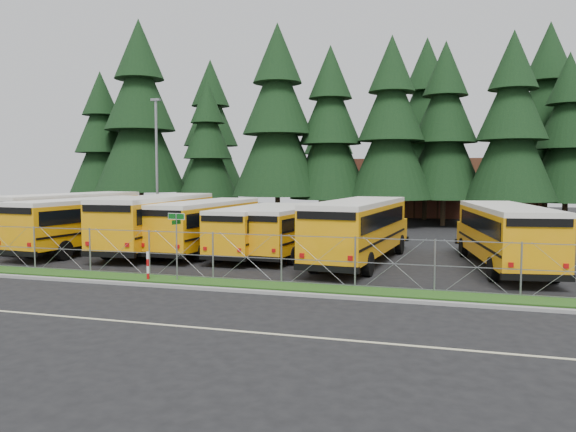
# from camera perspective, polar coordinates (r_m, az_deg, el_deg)

# --- Properties ---
(ground) EXTENTS (120.00, 120.00, 0.00)m
(ground) POSITION_cam_1_polar(r_m,az_deg,el_deg) (24.44, -4.49, -6.14)
(ground) COLOR black
(ground) RESTS_ON ground
(curb) EXTENTS (50.00, 0.25, 0.12)m
(curb) POSITION_cam_1_polar(r_m,az_deg,el_deg) (21.62, -7.45, -7.37)
(curb) COLOR gray
(curb) RESTS_ON ground
(grass_verge) EXTENTS (50.00, 1.40, 0.06)m
(grass_verge) POSITION_cam_1_polar(r_m,az_deg,el_deg) (22.89, -6.02, -6.78)
(grass_verge) COLOR #1B4112
(grass_verge) RESTS_ON ground
(road_lane_line) EXTENTS (50.00, 0.12, 0.01)m
(road_lane_line) POSITION_cam_1_polar(r_m,az_deg,el_deg) (17.38, -14.11, -10.53)
(road_lane_line) COLOR beige
(road_lane_line) RESTS_ON ground
(chainlink_fence) EXTENTS (44.00, 0.10, 2.00)m
(chainlink_fence) POSITION_cam_1_polar(r_m,az_deg,el_deg) (23.36, -5.38, -4.14)
(chainlink_fence) COLOR gray
(chainlink_fence) RESTS_ON ground
(brick_building) EXTENTS (22.00, 10.00, 6.00)m
(brick_building) POSITION_cam_1_polar(r_m,az_deg,el_deg) (62.52, 14.07, 2.84)
(brick_building) COLOR brown
(brick_building) RESTS_ON ground
(bus_0) EXTENTS (4.20, 12.47, 3.21)m
(bus_0) POSITION_cam_1_polar(r_m,az_deg,el_deg) (37.40, -20.96, -0.32)
(bus_0) COLOR orange
(bus_0) RESTS_ON ground
(bus_1) EXTENTS (3.81, 11.75, 3.03)m
(bus_1) POSITION_cam_1_polar(r_m,az_deg,el_deg) (34.05, -19.45, -0.85)
(bus_1) COLOR orange
(bus_1) RESTS_ON ground
(bus_2) EXTENTS (3.56, 12.31, 3.19)m
(bus_2) POSITION_cam_1_polar(r_m,az_deg,el_deg) (32.81, -12.86, -0.76)
(bus_2) COLOR orange
(bus_2) RESTS_ON ground
(bus_3) EXTENTS (3.08, 11.23, 2.92)m
(bus_3) POSITION_cam_1_polar(r_m,az_deg,el_deg) (31.88, -8.04, -1.08)
(bus_3) COLOR orange
(bus_3) RESTS_ON ground
(bus_4) EXTENTS (2.74, 10.28, 2.67)m
(bus_4) POSITION_cam_1_polar(r_m,az_deg,el_deg) (30.57, -2.99, -1.50)
(bus_4) COLOR orange
(bus_4) RESTS_ON ground
(bus_5) EXTENTS (3.60, 10.48, 2.69)m
(bus_5) POSITION_cam_1_polar(r_m,az_deg,el_deg) (30.32, 0.75, -1.53)
(bus_5) COLOR orange
(bus_5) RESTS_ON ground
(bus_6) EXTENTS (3.92, 12.17, 3.13)m
(bus_6) POSITION_cam_1_polar(r_m,az_deg,el_deg) (27.96, 7.34, -1.60)
(bus_6) COLOR orange
(bus_6) RESTS_ON ground
(bus_east) EXTENTS (4.37, 11.66, 2.99)m
(bus_east) POSITION_cam_1_polar(r_m,az_deg,el_deg) (27.86, 21.09, -2.03)
(bus_east) COLOR orange
(bus_east) RESTS_ON ground
(street_sign) EXTENTS (0.83, 0.55, 2.81)m
(street_sign) POSITION_cam_1_polar(r_m,az_deg,el_deg) (23.54, -11.26, -1.60)
(street_sign) COLOR gray
(street_sign) RESTS_ON ground
(striped_bollard) EXTENTS (0.11, 0.11, 1.20)m
(striped_bollard) POSITION_cam_1_polar(r_m,az_deg,el_deg) (24.07, -14.05, -4.96)
(striped_bollard) COLOR #B20C0C
(striped_bollard) RESTS_ON ground
(light_standard) EXTENTS (0.70, 0.35, 10.14)m
(light_standard) POSITION_cam_1_polar(r_m,az_deg,el_deg) (44.26, -13.19, 5.57)
(light_standard) COLOR gray
(light_standard) RESTS_ON ground
(conifer_0) EXTENTS (6.51, 6.51, 14.40)m
(conifer_0) POSITION_cam_1_polar(r_m,az_deg,el_deg) (58.21, -18.42, 6.80)
(conifer_0) COLOR black
(conifer_0) RESTS_ON ground
(conifer_1) EXTENTS (8.52, 8.52, 18.84)m
(conifer_1) POSITION_cam_1_polar(r_m,az_deg,el_deg) (55.22, -14.79, 9.33)
(conifer_1) COLOR black
(conifer_1) RESTS_ON ground
(conifer_2) EXTENTS (5.85, 5.85, 12.94)m
(conifer_2) POSITION_cam_1_polar(r_m,az_deg,el_deg) (52.65, -8.14, 6.47)
(conifer_2) COLOR black
(conifer_2) RESTS_ON ground
(conifer_3) EXTENTS (7.83, 7.83, 17.33)m
(conifer_3) POSITION_cam_1_polar(r_m,az_deg,el_deg) (48.99, -1.08, 9.25)
(conifer_3) COLOR black
(conifer_3) RESTS_ON ground
(conifer_4) EXTENTS (6.99, 6.99, 15.47)m
(conifer_4) POSITION_cam_1_polar(r_m,az_deg,el_deg) (49.09, 4.29, 8.13)
(conifer_4) COLOR black
(conifer_4) RESTS_ON ground
(conifer_5) EXTENTS (7.18, 7.18, 15.87)m
(conifer_5) POSITION_cam_1_polar(r_m,az_deg,el_deg) (47.92, 10.43, 8.42)
(conifer_5) COLOR black
(conifer_5) RESTS_ON ground
(conifer_6) EXTENTS (7.07, 7.07, 15.65)m
(conifer_6) POSITION_cam_1_polar(r_m,az_deg,el_deg) (49.97, 15.61, 8.03)
(conifer_6) COLOR black
(conifer_6) RESTS_ON ground
(conifer_7) EXTENTS (7.08, 7.08, 15.66)m
(conifer_7) POSITION_cam_1_polar(r_m,az_deg,el_deg) (48.01, 21.78, 8.05)
(conifer_7) COLOR black
(conifer_7) RESTS_ON ground
(conifer_8) EXTENTS (6.49, 6.49, 14.36)m
(conifer_8) POSITION_cam_1_polar(r_m,az_deg,el_deg) (51.74, 26.51, 6.89)
(conifer_8) COLOR black
(conifer_8) RESTS_ON ground
(conifer_10) EXTENTS (7.37, 7.37, 16.29)m
(conifer_10) POSITION_cam_1_polar(r_m,az_deg,el_deg) (59.74, -7.84, 7.81)
(conifer_10) COLOR black
(conifer_10) RESTS_ON ground
(conifer_11) EXTENTS (6.45, 6.45, 14.25)m
(conifer_11) POSITION_cam_1_polar(r_m,az_deg,el_deg) (57.24, 4.13, 6.97)
(conifer_11) COLOR black
(conifer_11) RESTS_ON ground
(conifer_12) EXTENTS (7.90, 7.90, 17.46)m
(conifer_12) POSITION_cam_1_polar(r_m,az_deg,el_deg) (56.25, 13.83, 8.55)
(conifer_12) COLOR black
(conifer_12) RESTS_ON ground
(conifer_13) EXTENTS (8.11, 8.11, 17.94)m
(conifer_13) POSITION_cam_1_polar(r_m,az_deg,el_deg) (55.96, 24.88, 8.55)
(conifer_13) COLOR black
(conifer_13) RESTS_ON ground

